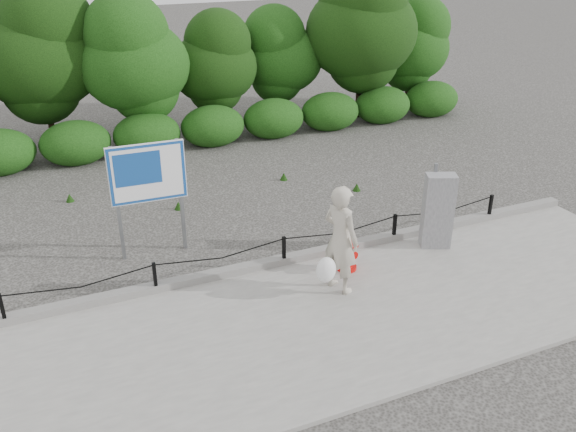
% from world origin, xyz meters
% --- Properties ---
extents(ground, '(90.00, 90.00, 0.00)m').
position_xyz_m(ground, '(0.00, 0.00, 0.00)').
color(ground, '#2D2B28').
rests_on(ground, ground).
extents(sidewalk, '(14.00, 4.00, 0.08)m').
position_xyz_m(sidewalk, '(0.00, -2.00, 0.04)').
color(sidewalk, gray).
rests_on(sidewalk, ground).
extents(curb, '(14.00, 0.22, 0.14)m').
position_xyz_m(curb, '(0.00, 0.05, 0.15)').
color(curb, slate).
rests_on(curb, sidewalk).
extents(chain_barrier, '(10.06, 0.06, 0.60)m').
position_xyz_m(chain_barrier, '(0.00, 0.00, 0.46)').
color(chain_barrier, black).
rests_on(chain_barrier, sidewalk).
extents(treeline, '(20.31, 3.99, 5.20)m').
position_xyz_m(treeline, '(0.51, 8.90, 2.63)').
color(treeline, black).
rests_on(treeline, ground).
extents(fire_hydrant, '(0.45, 0.47, 0.84)m').
position_xyz_m(fire_hydrant, '(1.03, -0.65, 0.48)').
color(fire_hydrant, '#C40A07').
rests_on(fire_hydrant, sidewalk).
extents(pedestrian, '(0.89, 0.86, 2.01)m').
position_xyz_m(pedestrian, '(0.55, -1.21, 1.06)').
color(pedestrian, '#B2AA99').
rests_on(pedestrian, sidewalk).
extents(utility_cabinet, '(0.68, 0.55, 1.72)m').
position_xyz_m(utility_cabinet, '(3.14, -0.52, 0.86)').
color(utility_cabinet, '#9D9D9F').
rests_on(utility_cabinet, sidewalk).
extents(advertising_sign, '(1.48, 0.16, 2.36)m').
position_xyz_m(advertising_sign, '(-2.18, 1.56, 1.66)').
color(advertising_sign, slate).
rests_on(advertising_sign, ground).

